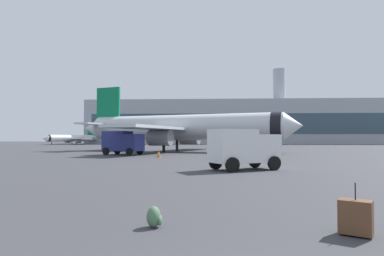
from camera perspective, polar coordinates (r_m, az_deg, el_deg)
The scene contains 11 objects.
airplane_at_gate at distance 50.97m, azimuth -1.84°, elevation 0.08°, with size 34.90×31.89×10.50m.
airplane_taxiing at distance 115.15m, azimuth -19.79°, elevation -1.65°, with size 15.98×17.31×5.80m.
service_truck at distance 41.85m, azimuth -11.71°, elevation -2.30°, with size 5.27×3.84×2.90m.
cargo_van at distance 21.84m, azimuth 8.75°, elevation -3.26°, with size 4.83×3.90×2.60m.
safety_cone_near at distance 42.11m, azimuth 12.86°, elevation -3.93°, with size 0.44×0.44×0.81m.
safety_cone_mid at distance 32.30m, azimuth 2.92°, elevation -4.77°, with size 0.44×0.44×0.67m.
safety_cone_far at distance 50.58m, azimuth 12.03°, elevation -3.57°, with size 0.44×0.44×0.79m.
safety_cone_outer at distance 36.13m, azimuth -5.67°, elevation -4.37°, with size 0.44×0.44×0.76m.
rolling_suitcase at distance 8.01m, azimuth 26.06°, elevation -13.41°, with size 0.75×0.67×1.10m.
traveller_backpack at distance 7.96m, azimuth -6.42°, elevation -14.83°, with size 0.36×0.40×0.48m.
terminal_building at distance 124.22m, azimuth 8.01°, elevation 0.93°, with size 108.28×20.59×27.41m.
Camera 1 is at (0.07, -3.04, 2.03)m, focal length 31.38 mm.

